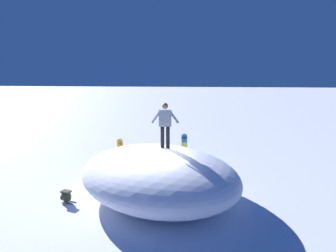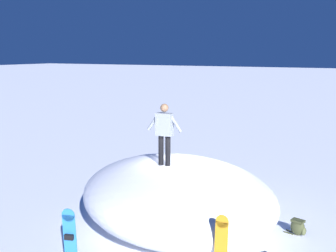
{
  "view_description": "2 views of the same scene",
  "coord_description": "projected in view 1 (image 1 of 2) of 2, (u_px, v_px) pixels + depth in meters",
  "views": [
    {
      "loc": [
        -8.59,
        -2.01,
        4.34
      ],
      "look_at": [
        0.32,
        -0.73,
        2.71
      ],
      "focal_mm": 28.6,
      "sensor_mm": 36.0,
      "label": 1
    },
    {
      "loc": [
        10.33,
        4.58,
        4.79
      ],
      "look_at": [
        0.79,
        -0.47,
        2.85
      ],
      "focal_mm": 44.24,
      "sensor_mm": 36.0,
      "label": 2
    }
  ],
  "objects": [
    {
      "name": "ground",
      "position": [
        146.0,
        203.0,
        9.42
      ],
      "size": [
        240.0,
        240.0,
        0.0
      ],
      "primitive_type": "plane",
      "color": "white"
    },
    {
      "name": "snow_mound",
      "position": [
        158.0,
        174.0,
        9.72
      ],
      "size": [
        7.94,
        8.1,
        1.79
      ],
      "primitive_type": "ellipsoid",
      "rotation": [
        0.0,
        0.0,
        2.44
      ],
      "color": "white",
      "rests_on": "ground"
    },
    {
      "name": "snowboarder_standing",
      "position": [
        165.0,
        122.0,
        9.69
      ],
      "size": [
        0.26,
        1.01,
        1.66
      ],
      "color": "black",
      "rests_on": "snow_mound"
    },
    {
      "name": "snowboard_primary_upright",
      "position": [
        184.0,
        149.0,
        13.2
      ],
      "size": [
        0.22,
        0.31,
        1.64
      ],
      "color": "#2672BF",
      "rests_on": "ground"
    },
    {
      "name": "snowboard_secondary_upright",
      "position": [
        120.0,
        155.0,
        12.42
      ],
      "size": [
        0.16,
        0.28,
        1.58
      ],
      "color": "orange",
      "rests_on": "ground"
    },
    {
      "name": "backpack_near",
      "position": [
        100.0,
        174.0,
        11.57
      ],
      "size": [
        0.52,
        0.47,
        0.41
      ],
      "color": "#1E2333",
      "rests_on": "ground"
    },
    {
      "name": "backpack_far",
      "position": [
        66.0,
        196.0,
        9.42
      ],
      "size": [
        0.34,
        0.61,
        0.43
      ],
      "color": "#383D23",
      "rests_on": "ground"
    }
  ]
}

